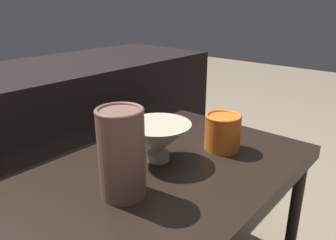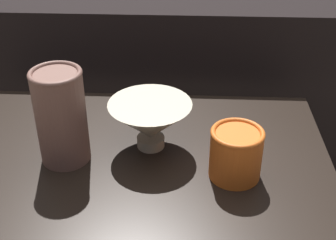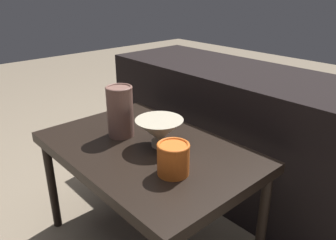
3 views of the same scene
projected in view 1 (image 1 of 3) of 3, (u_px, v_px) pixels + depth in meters
The scene contains 5 objects.
table at pixel (162, 184), 0.87m from camera, with size 0.82×0.54×0.47m.
couch_backdrop at pixel (43, 151), 1.28m from camera, with size 1.52×0.50×0.65m.
bowl at pixel (158, 139), 0.87m from camera, with size 0.18×0.18×0.11m.
vase_textured_left at pixel (122, 152), 0.70m from camera, with size 0.10×0.10×0.20m.
vase_colorful_right at pixel (223, 131), 0.94m from camera, with size 0.10×0.10×0.11m.
Camera 1 is at (-0.57, -0.50, 0.88)m, focal length 35.00 mm.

